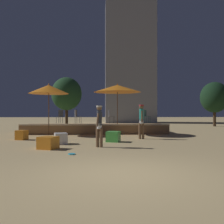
% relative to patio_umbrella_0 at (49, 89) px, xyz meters
% --- Properties ---
extents(ground_plane, '(120.00, 120.00, 0.00)m').
position_rel_patio_umbrella_0_xyz_m(ground_plane, '(3.69, -9.86, -2.81)').
color(ground_plane, tan).
extents(wooden_deck, '(9.38, 2.40, 0.65)m').
position_rel_patio_umbrella_0_xyz_m(wooden_deck, '(2.85, 1.19, -2.52)').
color(wooden_deck, olive).
rests_on(wooden_deck, ground).
extents(patio_umbrella_0, '(2.45, 2.45, 3.16)m').
position_rel_patio_umbrella_0_xyz_m(patio_umbrella_0, '(0.00, 0.00, 0.00)').
color(patio_umbrella_0, brown).
rests_on(patio_umbrella_0, ground).
extents(patio_umbrella_1, '(2.96, 2.96, 3.20)m').
position_rel_patio_umbrella_0_xyz_m(patio_umbrella_1, '(4.25, 0.14, 0.08)').
color(patio_umbrella_1, brown).
rests_on(patio_umbrella_1, ground).
extents(cube_seat_0, '(0.61, 0.61, 0.48)m').
position_rel_patio_umbrella_0_xyz_m(cube_seat_0, '(-0.80, -2.68, -2.57)').
color(cube_seat_0, orange).
rests_on(cube_seat_0, ground).
extents(cube_seat_2, '(0.74, 0.74, 0.49)m').
position_rel_patio_umbrella_0_xyz_m(cube_seat_2, '(3.81, -3.74, -2.56)').
color(cube_seat_2, '#4CC651').
rests_on(cube_seat_2, ground).
extents(cube_seat_3, '(0.82, 0.82, 0.47)m').
position_rel_patio_umbrella_0_xyz_m(cube_seat_3, '(1.20, -5.88, -2.57)').
color(cube_seat_3, orange).
rests_on(cube_seat_3, ground).
extents(cube_seat_4, '(0.65, 0.65, 0.49)m').
position_rel_patio_umbrella_0_xyz_m(cube_seat_4, '(1.45, -4.45, -2.57)').
color(cube_seat_4, white).
rests_on(cube_seat_4, ground).
extents(person_0, '(0.29, 0.49, 1.68)m').
position_rel_patio_umbrella_0_xyz_m(person_0, '(3.16, -5.51, -1.87)').
color(person_0, brown).
rests_on(person_0, ground).
extents(person_1, '(0.31, 0.50, 1.81)m').
position_rel_patio_umbrella_0_xyz_m(person_1, '(5.35, -2.53, -1.77)').
color(person_1, brown).
rests_on(person_1, ground).
extents(bistro_chair_0, '(0.41, 0.41, 0.90)m').
position_rel_patio_umbrella_0_xyz_m(bistro_chair_0, '(3.84, 0.99, -1.61)').
color(bistro_chair_0, '#47474C').
rests_on(bistro_chair_0, wooden_deck).
extents(bistro_chair_1, '(0.46, 0.46, 0.90)m').
position_rel_patio_umbrella_0_xyz_m(bistro_chair_1, '(1.64, 0.91, -1.61)').
color(bistro_chair_1, '#47474C').
rests_on(bistro_chair_1, wooden_deck).
extents(bistro_chair_2, '(0.45, 0.45, 0.90)m').
position_rel_patio_umbrella_0_xyz_m(bistro_chair_2, '(0.49, 1.30, -1.61)').
color(bistro_chair_2, '#2D3338').
rests_on(bistro_chair_2, wooden_deck).
extents(bistro_chair_3, '(0.47, 0.47, 0.90)m').
position_rel_patio_umbrella_0_xyz_m(bistro_chair_3, '(6.42, 1.95, -1.61)').
color(bistro_chair_3, '#1E4C47').
rests_on(bistro_chair_3, wooden_deck).
extents(frisbee_disc, '(0.24, 0.24, 0.03)m').
position_rel_patio_umbrella_0_xyz_m(frisbee_disc, '(2.25, -7.19, -2.79)').
color(frisbee_disc, '#33B2D8').
rests_on(frisbee_disc, ground).
extents(background_tree_0, '(2.72, 2.72, 4.34)m').
position_rel_patio_umbrella_0_xyz_m(background_tree_0, '(14.31, 8.34, 0.02)').
color(background_tree_0, '#3D2B1C').
rests_on(background_tree_0, ground).
extents(background_tree_1, '(2.95, 2.95, 4.82)m').
position_rel_patio_umbrella_0_xyz_m(background_tree_1, '(-0.17, 9.20, 0.38)').
color(background_tree_1, '#3D2B1C').
rests_on(background_tree_1, ground).
extents(distant_building, '(6.59, 3.81, 15.93)m').
position_rel_patio_umbrella_0_xyz_m(distant_building, '(7.10, 17.92, 5.16)').
color(distant_building, gray).
rests_on(distant_building, ground).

